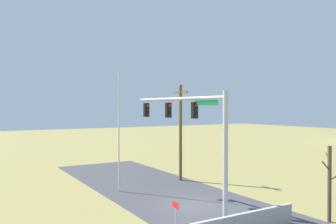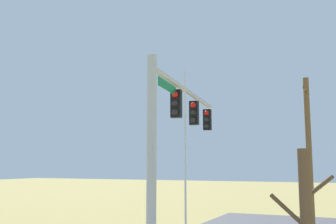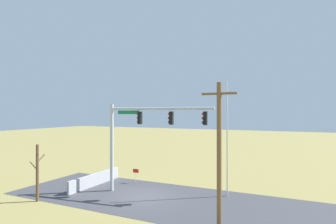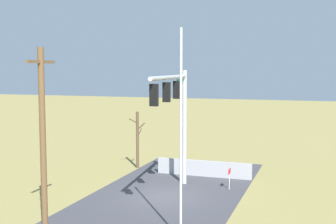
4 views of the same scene
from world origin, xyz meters
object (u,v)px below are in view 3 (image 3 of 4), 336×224
at_px(utility_pole, 219,152).
at_px(bare_tree, 37,172).
at_px(flagpole, 227,139).
at_px(open_sign, 136,173).
at_px(signal_mast, 141,129).

height_order(utility_pole, bare_tree, utility_pole).
bearing_deg(bare_tree, flagpole, -149.88).
height_order(flagpole, bare_tree, flagpole).
bearing_deg(open_sign, flagpole, 177.26).
height_order(bare_tree, open_sign, bare_tree).
relative_size(signal_mast, bare_tree, 2.08).
distance_m(flagpole, open_sign, 8.79).
xyz_separation_m(utility_pole, open_sign, (9.04, -6.16, -3.14)).
height_order(signal_mast, utility_pole, utility_pole).
bearing_deg(signal_mast, bare_tree, 39.68).
bearing_deg(signal_mast, open_sign, -51.55).
distance_m(signal_mast, bare_tree, 7.77).
distance_m(utility_pole, bare_tree, 12.77).
relative_size(signal_mast, open_sign, 6.71).
xyz_separation_m(flagpole, utility_pole, (-0.91, 5.77, -0.19)).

